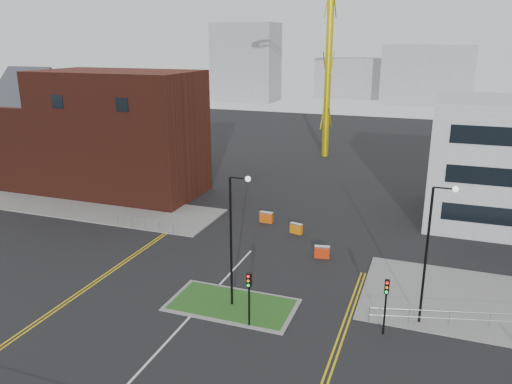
% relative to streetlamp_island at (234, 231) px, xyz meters
% --- Properties ---
extents(ground, '(200.00, 200.00, 0.00)m').
position_rel_streetlamp_island_xyz_m(ground, '(-2.22, -8.00, -5.41)').
color(ground, black).
rests_on(ground, ground).
extents(pavement_left, '(28.00, 8.00, 0.12)m').
position_rel_streetlamp_island_xyz_m(pavement_left, '(-22.22, 14.00, -5.35)').
color(pavement_left, slate).
rests_on(pavement_left, ground).
extents(island_kerb, '(8.60, 4.60, 0.08)m').
position_rel_streetlamp_island_xyz_m(island_kerb, '(-0.22, 0.00, -5.37)').
color(island_kerb, slate).
rests_on(island_kerb, ground).
extents(grass_island, '(8.00, 4.00, 0.12)m').
position_rel_streetlamp_island_xyz_m(grass_island, '(-0.22, 0.00, -5.35)').
color(grass_island, '#214F1A').
rests_on(grass_island, ground).
extents(brick_building, '(24.20, 10.07, 14.24)m').
position_rel_streetlamp_island_xyz_m(brick_building, '(-25.19, 20.00, 1.44)').
color(brick_building, '#441911').
rests_on(brick_building, ground).
extents(streetlamp_island, '(1.46, 0.36, 9.18)m').
position_rel_streetlamp_island_xyz_m(streetlamp_island, '(0.00, 0.00, 0.00)').
color(streetlamp_island, black).
rests_on(streetlamp_island, ground).
extents(streetlamp_right_near, '(1.46, 0.36, 9.18)m').
position_rel_streetlamp_island_xyz_m(streetlamp_right_near, '(12.00, 2.00, 0.00)').
color(streetlamp_right_near, black).
rests_on(streetlamp_right_near, ground).
extents(traffic_light_island, '(0.28, 0.33, 3.65)m').
position_rel_streetlamp_island_xyz_m(traffic_light_island, '(1.78, -2.02, -2.85)').
color(traffic_light_island, black).
rests_on(traffic_light_island, ground).
extents(traffic_light_right, '(0.28, 0.33, 3.65)m').
position_rel_streetlamp_island_xyz_m(traffic_light_right, '(9.78, -0.02, -2.85)').
color(traffic_light_right, black).
rests_on(traffic_light_right, ground).
extents(railing_left, '(6.05, 0.05, 1.10)m').
position_rel_streetlamp_island_xyz_m(railing_left, '(-13.22, 10.00, -4.67)').
color(railing_left, gray).
rests_on(railing_left, ground).
extents(centre_line, '(0.15, 30.00, 0.01)m').
position_rel_streetlamp_island_xyz_m(centre_line, '(-2.22, -6.00, -5.41)').
color(centre_line, silver).
rests_on(centre_line, ground).
extents(yellow_left_a, '(0.12, 24.00, 0.01)m').
position_rel_streetlamp_island_xyz_m(yellow_left_a, '(-11.22, 2.00, -5.41)').
color(yellow_left_a, gold).
rests_on(yellow_left_a, ground).
extents(yellow_left_b, '(0.12, 24.00, 0.01)m').
position_rel_streetlamp_island_xyz_m(yellow_left_b, '(-10.92, 2.00, -5.41)').
color(yellow_left_b, gold).
rests_on(yellow_left_b, ground).
extents(yellow_right_a, '(0.12, 20.00, 0.01)m').
position_rel_streetlamp_island_xyz_m(yellow_right_a, '(7.28, -2.00, -5.41)').
color(yellow_right_a, gold).
rests_on(yellow_right_a, ground).
extents(yellow_right_b, '(0.12, 20.00, 0.01)m').
position_rel_streetlamp_island_xyz_m(yellow_right_b, '(7.58, -2.00, -5.41)').
color(yellow_right_b, gold).
rests_on(yellow_right_b, ground).
extents(skyline_a, '(18.00, 12.00, 22.00)m').
position_rel_streetlamp_island_xyz_m(skyline_a, '(-42.22, 112.00, 5.59)').
color(skyline_a, gray).
rests_on(skyline_a, ground).
extents(skyline_b, '(24.00, 12.00, 16.00)m').
position_rel_streetlamp_island_xyz_m(skyline_b, '(7.78, 122.00, 2.59)').
color(skyline_b, gray).
rests_on(skyline_b, ground).
extents(skyline_d, '(30.00, 12.00, 12.00)m').
position_rel_streetlamp_island_xyz_m(skyline_d, '(-10.22, 132.00, 0.59)').
color(skyline_d, gray).
rests_on(skyline_d, ground).
extents(barrier_left, '(1.31, 0.48, 1.09)m').
position_rel_streetlamp_island_xyz_m(barrier_left, '(-3.22, 16.00, -4.82)').
color(barrier_left, '#C44A0A').
rests_on(barrier_left, ground).
extents(barrier_mid, '(1.24, 0.66, 0.99)m').
position_rel_streetlamp_island_xyz_m(barrier_mid, '(0.33, 14.18, -4.88)').
color(barrier_mid, '#C96A0B').
rests_on(barrier_mid, ground).
extents(barrier_right, '(1.29, 0.61, 1.04)m').
position_rel_streetlamp_island_xyz_m(barrier_right, '(3.78, 9.66, -4.85)').
color(barrier_right, red).
rests_on(barrier_right, ground).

